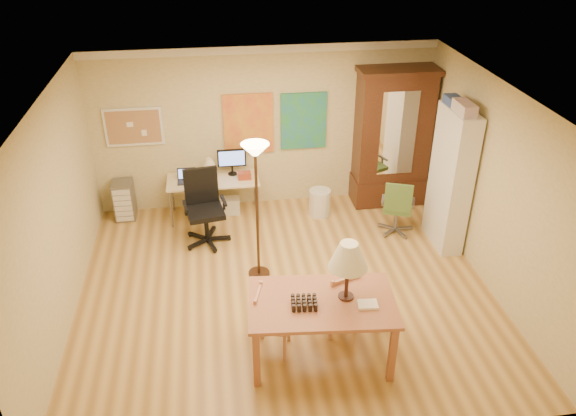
{
  "coord_description": "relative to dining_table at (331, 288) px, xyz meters",
  "views": [
    {
      "loc": [
        -0.82,
        -6.04,
        4.75
      ],
      "look_at": [
        0.08,
        0.3,
        1.09
      ],
      "focal_mm": 35.0,
      "sensor_mm": 36.0,
      "label": 1
    }
  ],
  "objects": [
    {
      "name": "art_panel_left",
      "position": [
        -0.58,
        3.76,
        0.49
      ],
      "size": [
        0.8,
        0.04,
        1.0
      ],
      "primitive_type": "cube",
      "color": "gold",
      "rests_on": "floor"
    },
    {
      "name": "ladder_chair_left",
      "position": [
        -0.66,
        0.18,
        -0.56
      ],
      "size": [
        0.47,
        0.49,
        0.85
      ],
      "color": "#A86D4D",
      "rests_on": "floor"
    },
    {
      "name": "torchiere_lamp",
      "position": [
        -0.65,
        1.67,
        0.64
      ],
      "size": [
        0.36,
        0.36,
        1.99
      ],
      "color": "#3C2818",
      "rests_on": "floor"
    },
    {
      "name": "wastebin",
      "position": [
        0.51,
        3.2,
        -0.74
      ],
      "size": [
        0.36,
        0.36,
        0.45
      ],
      "primitive_type": "cylinder",
      "color": "silver",
      "rests_on": "floor"
    },
    {
      "name": "art_panel_right",
      "position": [
        0.32,
        3.76,
        0.49
      ],
      "size": [
        0.75,
        0.04,
        0.95
      ],
      "primitive_type": "cube",
      "color": "teal",
      "rests_on": "floor"
    },
    {
      "name": "office_chair_green",
      "position": [
        1.59,
        2.48,
        -0.71
      ],
      "size": [
        0.57,
        0.57,
        0.93
      ],
      "color": "slate",
      "rests_on": "floor"
    },
    {
      "name": "computer_desk",
      "position": [
        -1.18,
        3.45,
        -0.55
      ],
      "size": [
        1.47,
        0.64,
        1.11
      ],
      "color": "beige",
      "rests_on": "floor"
    },
    {
      "name": "ladder_chair_back",
      "position": [
        0.19,
        0.43,
        -0.55
      ],
      "size": [
        0.51,
        0.5,
        0.88
      ],
      "color": "#A86D4D",
      "rests_on": "floor"
    },
    {
      "name": "corkboard",
      "position": [
        -2.38,
        3.76,
        0.54
      ],
      "size": [
        0.9,
        0.04,
        0.62
      ],
      "primitive_type": "cube",
      "color": "#B07753",
      "rests_on": "floor"
    },
    {
      "name": "drawer_cart",
      "position": [
        -2.67,
        3.56,
        -0.64
      ],
      "size": [
        0.32,
        0.39,
        0.64
      ],
      "color": "slate",
      "rests_on": "floor"
    },
    {
      "name": "crown_molding",
      "position": [
        -0.33,
        3.75,
        1.68
      ],
      "size": [
        5.5,
        0.08,
        0.12
      ],
      "primitive_type": "cube",
      "color": "white",
      "rests_on": "floor"
    },
    {
      "name": "bookshelf",
      "position": [
        2.22,
        2.13,
        0.1
      ],
      "size": [
        0.32,
        0.85,
        2.13
      ],
      "color": "white",
      "rests_on": "floor"
    },
    {
      "name": "armoire",
      "position": [
        1.76,
        3.53,
        0.05
      ],
      "size": [
        1.27,
        0.6,
        2.33
      ],
      "color": "#381B0F",
      "rests_on": "floor"
    },
    {
      "name": "dining_table",
      "position": [
        0.0,
        0.0,
        0.0
      ],
      "size": [
        1.7,
        1.11,
        1.52
      ],
      "color": "brown",
      "rests_on": "floor"
    },
    {
      "name": "office_chair_black",
      "position": [
        -1.36,
        2.65,
        -0.65
      ],
      "size": [
        0.71,
        0.71,
        1.15
      ],
      "color": "black",
      "rests_on": "floor"
    },
    {
      "name": "floor",
      "position": [
        -0.33,
        1.29,
        -0.96
      ],
      "size": [
        5.5,
        5.5,
        0.0
      ],
      "primitive_type": "plane",
      "color": "olive",
      "rests_on": "ground"
    }
  ]
}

